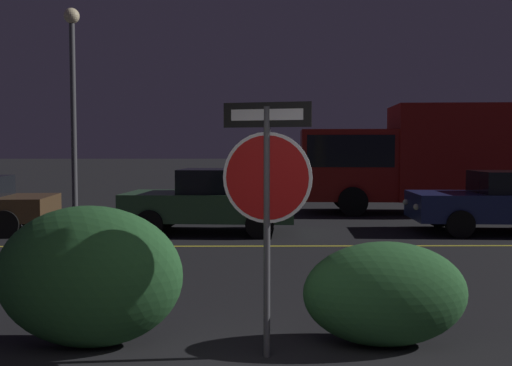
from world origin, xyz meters
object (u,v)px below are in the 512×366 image
object	(u,v)px
stop_sign	(267,180)
passing_car_3	(510,202)
hedge_bush_1	(90,277)
delivery_truck	(423,157)
passing_car_2	(211,201)
street_lamp	(73,80)
hedge_bush_2	(385,294)

from	to	relation	value
stop_sign	passing_car_3	distance (m)	9.68
hedge_bush_1	delivery_truck	xyz separation A→B (m)	(6.67, 11.58, 1.01)
hedge_bush_1	passing_car_2	bearing A→B (deg)	85.21
passing_car_3	passing_car_2	bearing A→B (deg)	93.02
passing_car_3	delivery_truck	world-z (taller)	delivery_truck
stop_sign	street_lamp	size ratio (longest dim) A/B	0.38
hedge_bush_2	passing_car_2	xyz separation A→B (m)	(-2.17, 7.57, 0.22)
hedge_bush_1	passing_car_3	world-z (taller)	passing_car_3
stop_sign	hedge_bush_2	distance (m)	1.61
stop_sign	passing_car_2	world-z (taller)	stop_sign
delivery_truck	passing_car_2	bearing A→B (deg)	127.16
hedge_bush_2	passing_car_3	xyz separation A→B (m)	(4.62, 7.45, 0.21)
passing_car_2	delivery_truck	distance (m)	7.30
passing_car_3	hedge_bush_1	bearing A→B (deg)	139.21
stop_sign	hedge_bush_1	distance (m)	1.93
stop_sign	hedge_bush_2	world-z (taller)	stop_sign
hedge_bush_1	hedge_bush_2	world-z (taller)	hedge_bush_1
hedge_bush_2	stop_sign	bearing A→B (deg)	-165.79
hedge_bush_1	delivery_truck	distance (m)	13.40
delivery_truck	passing_car_3	bearing A→B (deg)	-166.05
street_lamp	passing_car_2	bearing A→B (deg)	-41.53
hedge_bush_2	street_lamp	world-z (taller)	street_lamp
stop_sign	hedge_bush_1	xyz separation A→B (m)	(-1.67, 0.28, -0.93)
stop_sign	delivery_truck	size ratio (longest dim) A/B	0.31
passing_car_2	stop_sign	bearing A→B (deg)	-168.26
passing_car_2	delivery_truck	size ratio (longest dim) A/B	0.55
hedge_bush_2	street_lamp	xyz separation A→B (m)	(-6.41, 11.33, 3.41)
hedge_bush_1	delivery_truck	bearing A→B (deg)	60.06
hedge_bush_1	hedge_bush_2	xyz separation A→B (m)	(2.80, 0.01, -0.17)
stop_sign	delivery_truck	world-z (taller)	delivery_truck
passing_car_2	delivery_truck	xyz separation A→B (m)	(6.03, 4.00, 0.97)
stop_sign	street_lamp	bearing A→B (deg)	128.72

